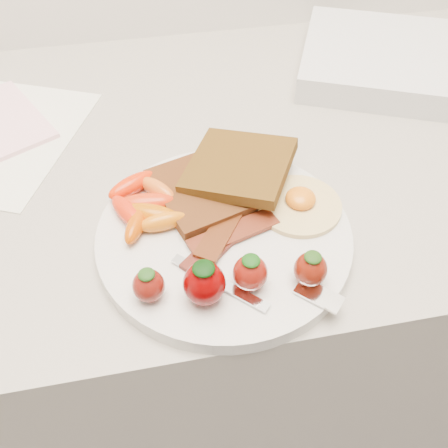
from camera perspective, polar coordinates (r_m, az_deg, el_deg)
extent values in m
cube|color=gray|center=(1.00, -2.02, -11.43)|extent=(2.00, 0.60, 0.90)
cylinder|color=silver|center=(0.53, 0.00, -1.37)|extent=(0.27, 0.27, 0.02)
cube|color=#3B1A0E|center=(0.56, -1.83, 4.13)|extent=(0.14, 0.14, 0.01)
cube|color=#412609|center=(0.57, 1.74, 6.64)|extent=(0.15, 0.15, 0.03)
cylinder|color=#F4E7B0|center=(0.55, 8.55, 2.13)|extent=(0.11, 0.11, 0.01)
ellipsoid|color=orange|center=(0.55, 8.75, 2.92)|extent=(0.04, 0.04, 0.02)
cube|color=#3F140D|center=(0.51, -0.48, -2.06)|extent=(0.09, 0.08, 0.00)
cube|color=#410906|center=(0.52, 1.09, -0.99)|extent=(0.10, 0.05, 0.00)
cube|color=#381204|center=(0.52, 0.01, -0.17)|extent=(0.08, 0.10, 0.00)
ellipsoid|color=red|center=(0.55, -8.94, 2.40)|extent=(0.07, 0.03, 0.02)
ellipsoid|color=#BB5600|center=(0.53, -8.51, 1.18)|extent=(0.07, 0.05, 0.02)
ellipsoid|color=#BD4500|center=(0.53, -10.03, -0.13)|extent=(0.04, 0.05, 0.02)
ellipsoid|color=orange|center=(0.56, -7.61, 3.96)|extent=(0.05, 0.05, 0.02)
ellipsoid|color=red|center=(0.57, -10.49, 4.42)|extent=(0.06, 0.05, 0.02)
ellipsoid|color=orange|center=(0.52, -7.01, 0.25)|extent=(0.05, 0.02, 0.02)
ellipsoid|color=red|center=(0.54, -10.87, 1.29)|extent=(0.05, 0.06, 0.02)
ellipsoid|color=#66120B|center=(0.47, -8.61, -6.98)|extent=(0.03, 0.03, 0.03)
ellipsoid|color=#1C4312|center=(0.45, -8.85, -5.71)|extent=(0.02, 0.02, 0.01)
ellipsoid|color=#5C0000|center=(0.46, -2.26, -6.82)|extent=(0.04, 0.04, 0.04)
ellipsoid|color=black|center=(0.44, -2.35, -5.10)|extent=(0.02, 0.02, 0.01)
ellipsoid|color=maroon|center=(0.47, 3.01, -5.63)|extent=(0.03, 0.03, 0.04)
ellipsoid|color=#10420C|center=(0.45, 3.11, -4.19)|extent=(0.02, 0.02, 0.01)
ellipsoid|color=#621307|center=(0.48, 9.86, -5.13)|extent=(0.03, 0.03, 0.04)
ellipsoid|color=#1C4010|center=(0.46, 10.14, -3.76)|extent=(0.02, 0.02, 0.01)
cube|color=silver|center=(0.48, -0.56, -6.67)|extent=(0.08, 0.08, 0.00)
cube|color=white|center=(0.48, 10.81, -8.00)|extent=(0.05, 0.05, 0.00)
cube|color=white|center=(0.73, -24.05, 9.01)|extent=(0.27, 0.30, 0.00)
cube|color=silver|center=(0.83, 19.48, 17.10)|extent=(0.36, 0.33, 0.04)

